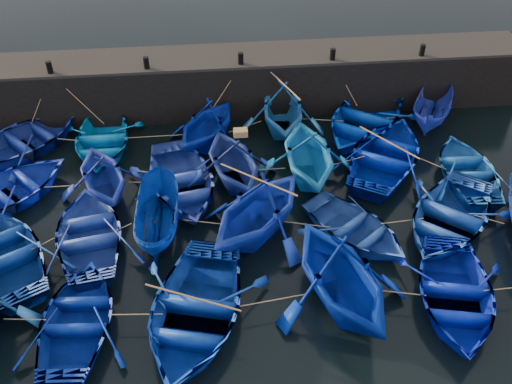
{
  "coord_description": "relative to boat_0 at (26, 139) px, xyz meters",
  "views": [
    {
      "loc": [
        -1.64,
        -12.79,
        13.89
      ],
      "look_at": [
        0.0,
        3.2,
        0.7
      ],
      "focal_mm": 40.0,
      "sensor_mm": 36.0,
      "label": 1
    }
  ],
  "objects": [
    {
      "name": "boat_0",
      "position": [
        0.0,
        0.0,
        0.0
      ],
      "size": [
        6.25,
        6.13,
        1.06
      ],
      "primitive_type": "imported",
      "rotation": [
        0.0,
        0.0,
        2.3
      ],
      "color": "navy",
      "rests_on": "ground"
    },
    {
      "name": "boat_23",
      "position": [
        11.22,
        -9.45,
        0.75
      ],
      "size": [
        5.41,
        5.86,
        2.56
      ],
      "primitive_type": "imported",
      "rotation": [
        0.0,
        0.0,
        0.29
      ],
      "color": "#001F91",
      "rests_on": "ground"
    },
    {
      "name": "bollard_2",
      "position": [
        9.18,
        1.77,
        2.34
      ],
      "size": [
        0.24,
        0.24,
        0.5
      ],
      "primitive_type": "cylinder",
      "color": "black",
      "rests_on": "quay_top"
    },
    {
      "name": "wooden_crate",
      "position": [
        8.77,
        -3.11,
        1.79
      ],
      "size": [
        0.52,
        0.36,
        0.24
      ],
      "primitive_type": "cube",
      "color": "olive",
      "rests_on": "boat_9"
    },
    {
      "name": "ground",
      "position": [
        9.18,
        -7.83,
        -0.53
      ],
      "size": [
        120.0,
        120.0,
        0.0
      ],
      "primitive_type": "plane",
      "color": "black",
      "rests_on": "ground"
    },
    {
      "name": "boat_9",
      "position": [
        8.47,
        -3.11,
        0.57
      ],
      "size": [
        4.48,
        4.9,
        2.2
      ],
      "primitive_type": "imported",
      "rotation": [
        0.0,
        0.0,
        3.38
      ],
      "color": "navy",
      "rests_on": "ground"
    },
    {
      "name": "quay_top",
      "position": [
        9.18,
        2.67,
        2.03
      ],
      "size": [
        26.0,
        2.5,
        0.12
      ],
      "primitive_type": "cube",
      "color": "black",
      "rests_on": "quay_wall"
    },
    {
      "name": "loose_oars",
      "position": [
        10.35,
        -4.55,
        1.26
      ],
      "size": [
        10.11,
        12.24,
        1.38
      ],
      "color": "#99724C",
      "rests_on": "ground"
    },
    {
      "name": "quay_wall",
      "position": [
        9.18,
        2.67,
        0.72
      ],
      "size": [
        26.0,
        2.5,
        2.5
      ],
      "primitive_type": "cube",
      "color": "black",
      "rests_on": "ground"
    },
    {
      "name": "boat_12",
      "position": [
        17.59,
        -3.82,
        -0.07
      ],
      "size": [
        3.5,
        4.69,
        0.93
      ],
      "primitive_type": "imported",
      "rotation": [
        0.0,
        0.0,
        3.08
      ],
      "color": "#14529B",
      "rests_on": "ground"
    },
    {
      "name": "boat_13",
      "position": [
        0.63,
        -6.67,
        0.0
      ],
      "size": [
        5.7,
        6.29,
        1.07
      ],
      "primitive_type": "imported",
      "rotation": [
        0.0,
        0.0,
        3.64
      ],
      "color": "navy",
      "rests_on": "ground"
    },
    {
      "name": "boat_10",
      "position": [
        11.39,
        -3.1,
        0.67
      ],
      "size": [
        3.93,
        4.56,
        2.4
      ],
      "primitive_type": "imported",
      "rotation": [
        0.0,
        0.0,
        3.14
      ],
      "color": "blue",
      "rests_on": "ground"
    },
    {
      "name": "boat_2",
      "position": [
        7.56,
        -0.35,
        0.51
      ],
      "size": [
        4.98,
        5.15,
        2.07
      ],
      "primitive_type": "imported",
      "rotation": [
        0.0,
        0.0,
        -0.57
      ],
      "color": "#041F98",
      "rests_on": "ground"
    },
    {
      "name": "boat_18",
      "position": [
        15.8,
        -6.49,
        0.01
      ],
      "size": [
        6.18,
        6.38,
        1.08
      ],
      "primitive_type": "imported",
      "rotation": [
        0.0,
        0.0,
        -0.69
      ],
      "color": "#1744A2",
      "rests_on": "ground"
    },
    {
      "name": "boat_5",
      "position": [
        17.51,
        0.17,
        0.26
      ],
      "size": [
        3.32,
        4.3,
        1.57
      ],
      "primitive_type": "imported",
      "rotation": [
        0.0,
        0.0,
        -0.51
      ],
      "color": "navy",
      "rests_on": "ground"
    },
    {
      "name": "boat_6",
      "position": [
        0.04,
        -3.35,
        -0.02
      ],
      "size": [
        6.04,
        5.93,
        1.03
      ],
      "primitive_type": "imported",
      "rotation": [
        0.0,
        0.0,
        2.3
      ],
      "color": "#1028A9",
      "rests_on": "ground"
    },
    {
      "name": "boat_11",
      "position": [
        14.67,
        -2.64,
        0.04
      ],
      "size": [
        6.19,
        6.71,
        1.14
      ],
      "primitive_type": "imported",
      "rotation": [
        0.0,
        0.0,
        2.59
      ],
      "color": "#001E9C",
      "rests_on": "ground"
    },
    {
      "name": "boat_16",
      "position": [
        9.1,
        -6.15,
        0.7
      ],
      "size": [
        6.11,
        6.15,
        2.45
      ],
      "primitive_type": "imported",
      "rotation": [
        0.0,
        0.0,
        -0.74
      ],
      "color": "#0E2BA1",
      "rests_on": "ground"
    },
    {
      "name": "boat_3",
      "position": [
        10.83,
        0.38,
        0.62
      ],
      "size": [
        4.07,
        4.63,
        2.3
      ],
      "primitive_type": "imported",
      "rotation": [
        0.0,
        0.0,
        -0.07
      ],
      "color": "#1F65AA",
      "rests_on": "ground"
    },
    {
      "name": "boat_4",
      "position": [
        14.39,
        0.03,
        0.06
      ],
      "size": [
        6.65,
        7.0,
        1.18
      ],
      "primitive_type": "imported",
      "rotation": [
        0.0,
        0.0,
        -0.63
      ],
      "color": "#002EA6",
      "rests_on": "ground"
    },
    {
      "name": "boat_21",
      "position": [
        3.45,
        -9.64,
        -0.07
      ],
      "size": [
        3.5,
        4.66,
        0.92
      ],
      "primitive_type": "imported",
      "rotation": [
        0.0,
        0.0,
        3.07
      ],
      "color": "navy",
      "rests_on": "ground"
    },
    {
      "name": "bollard_0",
      "position": [
        1.18,
        1.77,
        2.34
      ],
      "size": [
        0.24,
        0.24,
        0.5
      ],
      "primitive_type": "cylinder",
      "color": "black",
      "rests_on": "quay_top"
    },
    {
      "name": "boat_15",
      "position": [
        5.64,
        -5.71,
        0.24
      ],
      "size": [
        1.7,
        4.06,
        1.54
      ],
      "primitive_type": "imported",
      "rotation": [
        0.0,
        0.0,
        3.09
      ],
      "color": "navy",
      "rests_on": "ground"
    },
    {
      "name": "mooring_ropes",
      "position": [
        9.02,
        -2.9,
        0.35
      ],
      "size": [
        17.69,
        11.6,
        2.1
      ],
      "color": "tan",
      "rests_on": "ground"
    },
    {
      "name": "boat_7",
      "position": [
        3.58,
        -3.37,
        0.47
      ],
      "size": [
        4.33,
        4.65,
        2.0
      ],
      "primitive_type": "imported",
      "rotation": [
        0.0,
        0.0,
        3.47
      ],
      "color": "navy",
      "rests_on": "ground"
    },
    {
      "name": "boat_8",
      "position": [
        6.45,
        -3.49,
        0.0
      ],
      "size": [
        4.6,
        5.74,
        1.06
      ],
      "primitive_type": "imported",
      "rotation": [
        0.0,
        0.0,
        0.2
      ],
      "color": "#2741A6",
      "rests_on": "ground"
    },
    {
      "name": "boat_24",
      "position": [
        14.73,
        -9.88,
        -0.03
      ],
      "size": [
        4.47,
        5.5,
        1.0
      ],
      "primitive_type": "imported",
      "rotation": [
        0.0,
        0.0,
        -0.23
      ],
      "color": "#061DC4",
      "rests_on": "ground"
    },
    {
      "name": "boat_1",
      "position": [
        3.14,
        -0.35,
        -0.04
      ],
      "size": [
        3.48,
        4.8,
        0.99
      ],
      "primitive_type": "imported",
      "rotation": [
        0.0,
        0.0,
        0.02
      ],
      "color": "#0774D1",
      "rests_on": "ground"
    },
    {
      "name": "bollard_3",
      "position": [
        13.18,
        1.77,
        2.34
      ],
      "size": [
        0.24,
        0.24,
        0.5
      ],
      "primitive_type": "cylinder",
      "color": "black",
      "rests_on": "quay_top"
    },
    {
      "name": "boat_17",
      "position": [
        12.44,
        -6.61,
        -0.1
      ],
      "size": [
        4.83,
        5.07,
        0.86
      ],
      "primitive_type": "imported",
      "rotation": [
        0.0,
        0.0,
        0.64
      ],
      "color": "#204797",
      "rests_on": "ground"
    },
    {
      "name": "bollard_4",
      "position": [
        17.18,
        1.77,
        2.34
      ],
      "size": [
        0.24,
        0.24,
        0.5
      ],
      "primitive_type": "cylinder",
      "color": "black",
      "rests_on": "quay_top"
    },
    {
      "name": "boat_22",
      "position": [
        6.81,
        -9.78,
        0.05
      ],
      "size": [
        5.32,
        6.43,
        1.16
      ],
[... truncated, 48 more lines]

